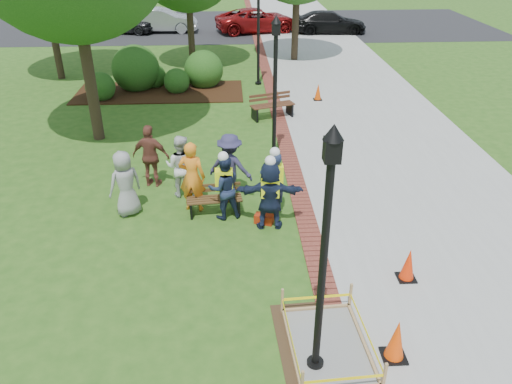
{
  "coord_description": "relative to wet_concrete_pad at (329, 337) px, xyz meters",
  "views": [
    {
      "loc": [
        -0.05,
        -8.8,
        6.51
      ],
      "look_at": [
        0.5,
        1.2,
        1.0
      ],
      "focal_mm": 35.0,
      "sensor_mm": 36.0,
      "label": 1
    }
  ],
  "objects": [
    {
      "name": "ground",
      "position": [
        -1.53,
        2.61,
        -0.23
      ],
      "size": [
        100.0,
        100.0,
        0.0
      ],
      "primitive_type": "plane",
      "color": "#285116",
      "rests_on": "ground"
    },
    {
      "name": "sidewalk",
      "position": [
        3.47,
        12.61,
        -0.22
      ],
      "size": [
        6.0,
        60.0,
        0.02
      ],
      "primitive_type": "cube",
      "color": "#9E9E99",
      "rests_on": "ground"
    },
    {
      "name": "brick_edging",
      "position": [
        0.22,
        12.61,
        -0.22
      ],
      "size": [
        0.5,
        60.0,
        0.03
      ],
      "primitive_type": "cube",
      "color": "maroon",
      "rests_on": "ground"
    },
    {
      "name": "mulch_bed",
      "position": [
        -4.53,
        14.61,
        -0.21
      ],
      "size": [
        7.0,
        3.0,
        0.05
      ],
      "primitive_type": "cube",
      "color": "#381E0F",
      "rests_on": "ground"
    },
    {
      "name": "parking_lot",
      "position": [
        -1.53,
        29.61,
        -0.23
      ],
      "size": [
        36.0,
        12.0,
        0.01
      ],
      "primitive_type": "cube",
      "color": "black",
      "rests_on": "ground"
    },
    {
      "name": "wet_concrete_pad",
      "position": [
        0.0,
        0.0,
        0.0
      ],
      "size": [
        1.83,
        2.4,
        0.55
      ],
      "color": "#47331E",
      "rests_on": "ground"
    },
    {
      "name": "bench_near",
      "position": [
        -2.03,
        4.57,
        0.0
      ],
      "size": [
        1.39,
        0.58,
        0.73
      ],
      "color": "#4F3A1B",
      "rests_on": "ground"
    },
    {
      "name": "bench_far",
      "position": [
        -0.02,
        11.32,
        0.05
      ],
      "size": [
        1.7,
        1.02,
        0.88
      ],
      "color": "brown",
      "rests_on": "ground"
    },
    {
      "name": "cone_front",
      "position": [
        1.06,
        -0.3,
        0.16
      ],
      "size": [
        0.41,
        0.41,
        0.81
      ],
      "color": "black",
      "rests_on": "ground"
    },
    {
      "name": "cone_back",
      "position": [
        1.94,
        1.75,
        0.12
      ],
      "size": [
        0.37,
        0.37,
        0.74
      ],
      "color": "black",
      "rests_on": "ground"
    },
    {
      "name": "cone_far",
      "position": [
        2.0,
        13.25,
        0.09
      ],
      "size": [
        0.34,
        0.34,
        0.68
      ],
      "color": "black",
      "rests_on": "ground"
    },
    {
      "name": "toolbox",
      "position": [
        -0.82,
        4.06,
        -0.12
      ],
      "size": [
        0.5,
        0.38,
        0.22
      ],
      "primitive_type": "cube",
      "rotation": [
        0.0,
        0.0,
        -0.35
      ],
      "color": "#9D250C",
      "rests_on": "ground"
    },
    {
      "name": "lamp_near",
      "position": [
        -0.28,
        -0.39,
        2.25
      ],
      "size": [
        0.28,
        0.28,
        4.26
      ],
      "color": "black",
      "rests_on": "ground"
    },
    {
      "name": "lamp_mid",
      "position": [
        -0.28,
        7.61,
        2.25
      ],
      "size": [
        0.28,
        0.28,
        4.26
      ],
      "color": "black",
      "rests_on": "ground"
    },
    {
      "name": "lamp_far",
      "position": [
        -0.28,
        15.61,
        2.25
      ],
      "size": [
        0.28,
        0.28,
        4.26
      ],
      "color": "black",
      "rests_on": "ground"
    },
    {
      "name": "shrub_a",
      "position": [
        -6.8,
        13.86,
        -0.23
      ],
      "size": [
        1.2,
        1.2,
        1.2
      ],
      "primitive_type": "sphere",
      "color": "#1A4814",
      "rests_on": "ground"
    },
    {
      "name": "shrub_b",
      "position": [
        -5.55,
        15.24,
        -0.23
      ],
      "size": [
        2.02,
        2.02,
        2.02
      ],
      "primitive_type": "sphere",
      "color": "#1A4814",
      "rests_on": "ground"
    },
    {
      "name": "shrub_c",
      "position": [
        -3.79,
        14.65,
        -0.23
      ],
      "size": [
        1.09,
        1.09,
        1.09
      ],
      "primitive_type": "sphere",
      "color": "#1A4814",
      "rests_on": "ground"
    },
    {
      "name": "shrub_d",
      "position": [
        -2.67,
        15.48,
        -0.23
      ],
      "size": [
        1.68,
        1.68,
        1.68
      ],
      "primitive_type": "sphere",
      "color": "#1A4814",
      "rests_on": "ground"
    },
    {
      "name": "shrub_e",
      "position": [
        -4.86,
        15.48,
        -0.23
      ],
      "size": [
        1.08,
        1.08,
        1.08
      ],
      "primitive_type": "sphere",
      "color": "#1A4814",
      "rests_on": "ground"
    },
    {
      "name": "casual_person_a",
      "position": [
        -4.18,
        4.7,
        0.6
      ],
      "size": [
        0.64,
        0.59,
        1.68
      ],
      "color": "gray",
      "rests_on": "ground"
    },
    {
      "name": "casual_person_b",
      "position": [
        -2.56,
        4.82,
        0.68
      ],
      "size": [
        0.66,
        0.5,
        1.83
      ],
      "color": "orange",
      "rests_on": "ground"
    },
    {
      "name": "casual_person_c",
      "position": [
        -2.89,
        5.57,
        0.61
      ],
      "size": [
        0.61,
        0.46,
        1.7
      ],
      "color": "silver",
      "rests_on": "ground"
    },
    {
      "name": "casual_person_d",
      "position": [
        -3.74,
        6.18,
        0.64
      ],
      "size": [
        0.63,
        0.48,
        1.76
      ],
      "color": "brown",
      "rests_on": "ground"
    },
    {
      "name": "casual_person_e",
      "position": [
        -1.61,
        5.37,
        0.66
      ],
      "size": [
        0.67,
        0.55,
        1.79
      ],
      "color": "#2E2B4C",
      "rests_on": "ground"
    },
    {
      "name": "hivis_worker_a",
      "position": [
        -0.71,
        3.9,
        0.69
      ],
      "size": [
        0.57,
        0.38,
        1.86
      ],
      "color": "#161B3A",
      "rests_on": "ground"
    },
    {
      "name": "hivis_worker_b",
      "position": [
        -0.55,
        4.57,
        0.65
      ],
      "size": [
        0.62,
        0.56,
        1.77
      ],
      "color": "#1D334B",
      "rests_on": "ground"
    },
    {
      "name": "hivis_worker_c",
      "position": [
        -1.77,
        4.4,
        0.65
      ],
      "size": [
        0.58,
        0.44,
        1.76
      ],
      "color": "#1B2147",
      "rests_on": "ground"
    },
    {
      "name": "parked_car_a",
      "position": [
        -8.31,
        27.44,
        -0.23
      ],
      "size": [
        3.17,
        5.14,
        1.56
      ],
      "primitive_type": "imported",
      "rotation": [
        0.0,
        0.0,
        1.33
      ],
      "color": "#262628",
      "rests_on": "ground"
    },
    {
      "name": "parked_car_b",
      "position": [
        -5.79,
        27.5,
        -0.23
      ],
      "size": [
        2.19,
        4.93,
        1.6
      ],
      "primitive_type": "imported",
      "rotation": [
        0.0,
        0.0,
        1.56
      ],
      "color": "#A3A3A8",
      "rests_on": "ground"
    },
    {
      "name": "parked_car_c",
      "position": [
        0.33,
        27.27,
        -0.23
      ],
      "size": [
        3.27,
        5.29,
        1.6
      ],
      "primitive_type": "imported",
      "rotation": [
        0.0,
        0.0,
        1.82
      ],
      "color": "maroon",
      "rests_on": "ground"
    },
    {
      "name": "parked_car_d",
      "position": [
        4.94,
        26.66,
        -0.23
      ],
      "size": [
        2.11,
        4.56,
        1.47
      ],
      "primitive_type": "imported",
      "rotation": [
        0.0,
        0.0,
        1.54
      ],
      "color": "black",
      "rests_on": "ground"
    }
  ]
}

